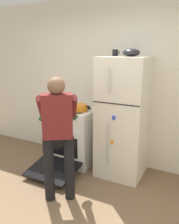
# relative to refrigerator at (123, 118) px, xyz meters

# --- Properties ---
(kitchen_wall_back) EXTENTS (6.00, 0.10, 2.70)m
(kitchen_wall_back) POSITION_rel_refrigerator_xyz_m (-0.38, 0.38, 0.45)
(kitchen_wall_back) COLOR silver
(kitchen_wall_back) RESTS_ON ground
(refrigerator) EXTENTS (0.68, 0.72, 1.80)m
(refrigerator) POSITION_rel_refrigerator_xyz_m (0.00, 0.00, 0.00)
(refrigerator) COLOR silver
(refrigerator) RESTS_ON ground
(stove_range) EXTENTS (0.76, 1.23, 0.94)m
(stove_range) POSITION_rel_refrigerator_xyz_m (-0.89, -0.02, -0.44)
(stove_range) COLOR white
(stove_range) RESTS_ON ground
(person_cook) EXTENTS (0.68, 0.74, 1.60)m
(person_cook) POSITION_rel_refrigerator_xyz_m (-0.51, -0.98, 0.06)
(person_cook) COLOR black
(person_cook) RESTS_ON ground
(red_pot) EXTENTS (0.36, 0.26, 0.10)m
(red_pot) POSITION_rel_refrigerator_xyz_m (-0.73, -0.05, 0.09)
(red_pot) COLOR orange
(red_pot) RESTS_ON stove_range
(coffee_mug) EXTENTS (0.11, 0.08, 0.10)m
(coffee_mug) POSITION_rel_refrigerator_xyz_m (-0.18, 0.05, 0.95)
(coffee_mug) COLOR black
(coffee_mug) RESTS_ON refrigerator
(pepper_mill) EXTENTS (0.05, 0.05, 0.17)m
(pepper_mill) POSITION_rel_refrigerator_xyz_m (-1.19, 0.20, 0.12)
(pepper_mill) COLOR brown
(pepper_mill) RESTS_ON stove_range
(mixing_bowl) EXTENTS (0.24, 0.24, 0.11)m
(mixing_bowl) POSITION_rel_refrigerator_xyz_m (0.08, 0.00, 0.96)
(mixing_bowl) COLOR black
(mixing_bowl) RESTS_ON refrigerator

